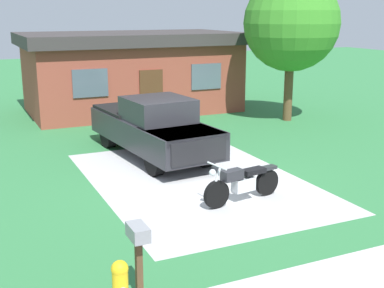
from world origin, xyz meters
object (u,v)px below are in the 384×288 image
motorcycle (242,183)px  pickup_truck (152,126)px  mailbox (138,242)px  shade_tree (292,24)px  fire_hydrant (120,288)px  neighbor_house (132,71)px

motorcycle → pickup_truck: bearing=96.6°
mailbox → shade_tree: 14.87m
pickup_truck → fire_hydrant: (-3.47, -8.01, -0.53)m
mailbox → shade_tree: size_ratio=0.21×
pickup_truck → mailbox: pickup_truck is taller
fire_hydrant → motorcycle: bearing=39.7°
pickup_truck → shade_tree: size_ratio=0.98×
motorcycle → pickup_truck: 4.73m
fire_hydrant → neighbor_house: neighbor_house is taller
motorcycle → neighbor_house: size_ratio=0.23×
pickup_truck → neighbor_house: bearing=76.3°
neighbor_house → motorcycle: bearing=-96.1°
motorcycle → shade_tree: bearing=48.9°
neighbor_house → shade_tree: bearing=-43.4°
mailbox → motorcycle: bearing=40.3°
shade_tree → fire_hydrant: bearing=-134.2°
pickup_truck → fire_hydrant: bearing=-113.4°
motorcycle → neighbor_house: (1.32, 12.30, 1.32)m
fire_hydrant → mailbox: bearing=33.6°
pickup_truck → neighbor_house: 7.89m
pickup_truck → fire_hydrant: 8.74m
neighbor_house → mailbox: bearing=-107.9°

